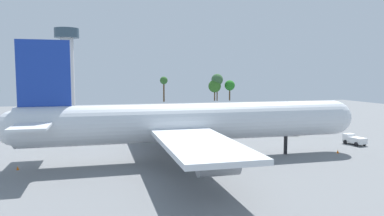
{
  "coord_description": "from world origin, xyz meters",
  "views": [
    {
      "loc": [
        -16.33,
        -62.88,
        15.42
      ],
      "look_at": [
        0.0,
        0.0,
        9.45
      ],
      "focal_mm": 34.05,
      "sensor_mm": 36.0,
      "label": 1
    }
  ],
  "objects": [
    {
      "name": "control_tower",
      "position": [
        -29.15,
        110.35,
        21.71
      ],
      "size": [
        10.69,
        10.69,
        35.98
      ],
      "color": "silver",
      "rests_on": "ground_plane"
    },
    {
      "name": "maintenance_van",
      "position": [
        30.78,
        20.01,
        1.2
      ],
      "size": [
        4.71,
        3.46,
        2.23
      ],
      "color": "silver",
      "rests_on": "ground_plane"
    },
    {
      "name": "ground_plane",
      "position": [
        0.0,
        0.0,
        0.0
      ],
      "size": [
        259.51,
        259.51,
        0.0
      ],
      "primitive_type": "plane",
      "color": "slate"
    },
    {
      "name": "safety_cone_nose",
      "position": [
        29.2,
        -1.87,
        0.34
      ],
      "size": [
        0.48,
        0.48,
        0.68
      ],
      "primitive_type": "cone",
      "color": "orange",
      "rests_on": "ground_plane"
    },
    {
      "name": "cargo_loader",
      "position": [
        9.02,
        32.65,
        1.2
      ],
      "size": [
        3.66,
        4.53,
        2.54
      ],
      "color": "silver",
      "rests_on": "ground_plane"
    },
    {
      "name": "tree_line_backdrop",
      "position": [
        34.09,
        141.3,
        9.65
      ],
      "size": [
        132.17,
        7.44,
        15.9
      ],
      "color": "#51381E",
      "rests_on": "ground_plane"
    },
    {
      "name": "cargo_airplane",
      "position": [
        -0.14,
        -0.0,
        6.79
      ],
      "size": [
        64.88,
        55.14,
        21.0
      ],
      "color": "silver",
      "rests_on": "ground_plane"
    },
    {
      "name": "catering_truck",
      "position": [
        38.3,
        4.91,
        1.14
      ],
      "size": [
        3.35,
        5.18,
        2.22
      ],
      "color": "white",
      "rests_on": "ground_plane"
    },
    {
      "name": "safety_cone_tail",
      "position": [
        -29.2,
        0.22,
        0.32
      ],
      "size": [
        0.44,
        0.44,
        0.63
      ],
      "primitive_type": "cone",
      "color": "orange",
      "rests_on": "ground_plane"
    }
  ]
}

